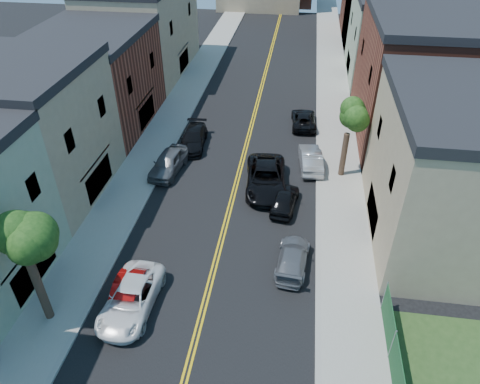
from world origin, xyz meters
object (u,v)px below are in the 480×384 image
at_px(dark_car_right_far, 304,119).
at_px(black_suv_lane, 266,178).
at_px(white_pickup, 131,299).
at_px(black_car_left, 193,138).
at_px(red_sedan, 127,294).
at_px(grey_car_left, 168,162).
at_px(black_car_right, 285,200).
at_px(grey_car_right, 293,258).
at_px(silver_car_right, 311,159).

relative_size(dark_car_right_far, black_suv_lane, 0.74).
bearing_deg(white_pickup, black_car_left, 94.03).
xyz_separation_m(red_sedan, black_suv_lane, (6.45, 11.96, 0.21)).
xyz_separation_m(grey_car_left, black_car_right, (9.30, -3.41, -0.14)).
relative_size(grey_car_right, black_suv_lane, 0.70).
bearing_deg(silver_car_right, white_pickup, 53.00).
bearing_deg(grey_car_left, red_sedan, -77.01).
bearing_deg(black_suv_lane, black_car_left, 135.97).
xyz_separation_m(white_pickup, grey_car_right, (8.40, 4.41, -0.10)).
relative_size(silver_car_right, black_suv_lane, 0.73).
bearing_deg(grey_car_right, red_sedan, 29.93).
bearing_deg(grey_car_right, grey_car_left, -36.82).
relative_size(red_sedan, black_suv_lane, 0.64).
xyz_separation_m(black_car_left, black_car_right, (8.30, -7.61, -0.05)).
bearing_deg(silver_car_right, black_car_right, 66.85).
distance_m(black_car_left, grey_car_right, 16.09).
distance_m(grey_car_right, silver_car_right, 11.32).
distance_m(white_pickup, black_suv_lane, 13.71).
xyz_separation_m(black_car_left, dark_car_right_far, (9.28, 5.18, -0.08)).
xyz_separation_m(black_car_left, silver_car_right, (10.00, -1.98, 0.03)).
relative_size(white_pickup, black_suv_lane, 0.84).
xyz_separation_m(red_sedan, black_car_left, (-0.31, 17.34, 0.07)).
bearing_deg(grey_car_right, black_suv_lane, -68.38).
bearing_deg(grey_car_left, black_car_left, 83.88).
distance_m(black_car_right, silver_car_right, 5.88).
height_order(silver_car_right, black_suv_lane, black_suv_lane).
xyz_separation_m(red_sedan, grey_car_left, (-1.31, 13.14, 0.16)).
relative_size(white_pickup, silver_car_right, 1.14).
xyz_separation_m(black_car_right, silver_car_right, (1.70, 5.63, 0.08)).
distance_m(dark_car_right_far, black_suv_lane, 10.86).
bearing_deg(black_suv_lane, black_car_right, -60.84).
bearing_deg(white_pickup, dark_car_right_far, 71.18).
bearing_deg(silver_car_right, grey_car_right, 79.10).
bearing_deg(black_suv_lane, dark_car_right_far, 71.05).
bearing_deg(grey_car_right, black_car_left, -50.47).
height_order(white_pickup, grey_car_left, grey_car_left).
height_order(black_car_left, grey_car_right, black_car_left).
height_order(red_sedan, black_suv_lane, black_suv_lane).
bearing_deg(silver_car_right, dark_car_right_far, -90.64).
bearing_deg(dark_car_right_far, black_car_left, 25.16).
xyz_separation_m(grey_car_left, dark_car_right_far, (10.28, 9.38, -0.17)).
distance_m(black_car_left, silver_car_right, 10.19).
bearing_deg(white_pickup, grey_car_right, 29.44).
relative_size(black_car_left, dark_car_right_far, 1.08).
bearing_deg(red_sedan, black_car_right, 49.47).
relative_size(grey_car_right, silver_car_right, 0.95).
distance_m(red_sedan, white_pickup, 0.52).
xyz_separation_m(silver_car_right, black_suv_lane, (-3.24, -3.40, 0.11)).
distance_m(silver_car_right, black_suv_lane, 4.70).
bearing_deg(grey_car_right, dark_car_right_far, -85.48).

